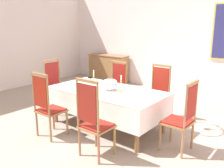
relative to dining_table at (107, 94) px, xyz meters
The scene contains 18 objects.
ground 0.70m from the dining_table, 90.00° to the right, with size 8.17×6.81×0.04m, color #A59284.
back_wall 3.46m from the dining_table, 90.00° to the left, with size 8.17×0.08×3.31m, color silver.
dining_table is the anchor object (origin of this frame).
tablecloth 0.04m from the dining_table, ahead, with size 2.15×1.11×0.42m.
chair_south_a 1.09m from the dining_table, 118.62° to the right, with size 0.44×0.42×1.15m.
chair_north_a 1.09m from the dining_table, 118.72° to the left, with size 0.44×0.42×1.09m.
chair_south_b 1.11m from the dining_table, 60.30° to the right, with size 0.44×0.42×1.20m.
chair_north_b 1.10m from the dining_table, 60.18° to the left, with size 0.44×0.42×1.13m.
chair_head_west 1.48m from the dining_table, behind, with size 0.42×0.44×1.16m.
chair_head_east 1.48m from the dining_table, ahead, with size 0.42×0.44×1.13m.
soup_tureen 0.20m from the dining_table, ahead, with size 0.29×0.29×0.23m.
candlestick_west 0.39m from the dining_table, behind, with size 0.07×0.07×0.33m.
candlestick_east 0.38m from the dining_table, ahead, with size 0.07×0.07×0.32m.
bowl_near_left 0.96m from the dining_table, 156.64° to the right, with size 0.15×0.15×0.03m.
bowl_near_right 0.94m from the dining_table, 152.66° to the left, with size 0.14×0.14×0.04m.
spoon_primary 1.04m from the dining_table, 160.27° to the right, with size 0.03×0.18×0.01m.
spoon_secondary 1.04m from the dining_table, 154.03° to the left, with size 0.04×0.18×0.01m.
sideboard 3.87m from the dining_table, 129.09° to the left, with size 1.44×0.48×0.90m.
Camera 1 is at (2.81, -3.23, 1.94)m, focal length 39.36 mm.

